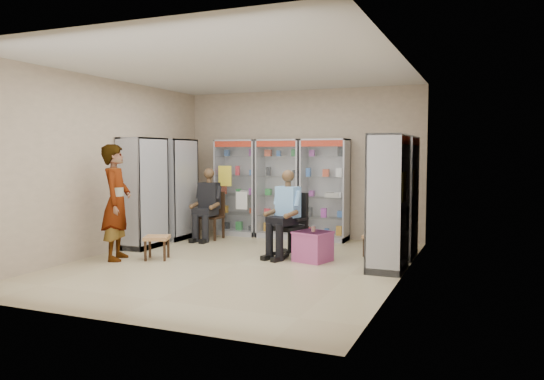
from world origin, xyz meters
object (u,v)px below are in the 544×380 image
at_px(cabinet_left_near, 143,193).
at_px(woven_stool_a, 375,245).
at_px(cabinet_right_near, 388,203).
at_px(cabinet_left_far, 176,189).
at_px(seated_shopkeeper, 289,216).
at_px(pink_trunk, 313,246).
at_px(cabinet_back_right, 325,190).
at_px(cabinet_back_mid, 280,189).
at_px(standing_man, 116,202).
at_px(cabinet_right_far, 400,197).
at_px(wooden_chair, 211,216).
at_px(cabinet_back_left, 238,187).
at_px(woven_stool_b, 157,248).
at_px(office_chair, 290,225).

bearing_deg(cabinet_left_near, woven_stool_a, 100.92).
bearing_deg(woven_stool_a, cabinet_right_near, -68.83).
xyz_separation_m(cabinet_left_far, seated_shopkeeper, (2.76, -0.92, -0.32)).
xyz_separation_m(cabinet_left_far, pink_trunk, (3.25, -1.11, -0.76)).
height_order(cabinet_back_right, seated_shopkeeper, cabinet_back_right).
height_order(cabinet_left_far, woven_stool_a, cabinet_left_far).
bearing_deg(cabinet_back_mid, standing_man, -117.12).
height_order(cabinet_right_far, seated_shopkeeper, cabinet_right_far).
distance_m(cabinet_back_mid, cabinet_right_near, 3.41).
height_order(cabinet_back_right, wooden_chair, cabinet_back_right).
xyz_separation_m(cabinet_right_far, seated_shopkeeper, (-1.70, -0.72, -0.32)).
xyz_separation_m(cabinet_back_right, cabinet_left_far, (-2.83, -0.93, 0.00)).
xyz_separation_m(cabinet_back_left, cabinet_right_far, (3.53, -1.13, 0.00)).
bearing_deg(cabinet_left_near, cabinet_back_right, 125.65).
bearing_deg(woven_stool_b, seated_shopkeeper, 28.16).
bearing_deg(cabinet_right_far, seated_shopkeeper, 112.95).
distance_m(cabinet_back_mid, cabinet_back_right, 0.95).
xyz_separation_m(wooden_chair, seated_shopkeeper, (2.08, -1.12, 0.21)).
distance_m(cabinet_left_far, seated_shopkeeper, 2.93).
xyz_separation_m(cabinet_back_right, standing_man, (-2.55, -3.12, -0.07)).
relative_size(cabinet_right_near, pink_trunk, 4.03).
bearing_deg(cabinet_back_left, woven_stool_b, -91.33).
xyz_separation_m(cabinet_back_mid, cabinet_left_near, (-1.88, -2.03, 0.00)).
distance_m(cabinet_back_left, cabinet_left_near, 2.23).
xyz_separation_m(seated_shopkeeper, pink_trunk, (0.49, -0.19, -0.44)).
distance_m(wooden_chair, seated_shopkeeper, 2.37).
xyz_separation_m(cabinet_left_near, woven_stool_a, (4.08, 0.79, -0.82)).
relative_size(cabinet_back_mid, cabinet_left_near, 1.00).
distance_m(seated_shopkeeper, woven_stool_a, 1.53).
height_order(cabinet_back_left, cabinet_right_far, same).
distance_m(cabinet_back_mid, woven_stool_a, 2.65).
bearing_deg(cabinet_left_far, cabinet_back_mid, 116.32).
xyz_separation_m(seated_shopkeeper, woven_stool_b, (-1.90, -1.02, -0.49)).
xyz_separation_m(cabinet_left_near, pink_trunk, (3.25, -0.01, -0.76)).
distance_m(cabinet_right_far, standing_man, 4.63).
relative_size(cabinet_back_left, woven_stool_b, 5.24).
xyz_separation_m(cabinet_back_left, woven_stool_a, (3.15, -1.24, -0.82)).
xyz_separation_m(cabinet_back_right, office_chair, (-0.07, -1.80, -0.47)).
height_order(cabinet_back_left, cabinet_back_right, same).
height_order(pink_trunk, woven_stool_a, pink_trunk).
height_order(cabinet_right_near, cabinet_left_near, same).
xyz_separation_m(wooden_chair, office_chair, (2.08, -1.07, 0.06)).
distance_m(woven_stool_b, standing_man, 0.98).
bearing_deg(cabinet_back_left, cabinet_back_right, 0.00).
distance_m(cabinet_right_near, pink_trunk, 1.44).
bearing_deg(standing_man, cabinet_left_far, -14.76).
relative_size(seated_shopkeeper, pink_trunk, 2.73).
height_order(cabinet_right_near, standing_man, cabinet_right_near).
distance_m(cabinet_back_mid, office_chair, 2.06).
distance_m(cabinet_right_far, cabinet_left_far, 4.46).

